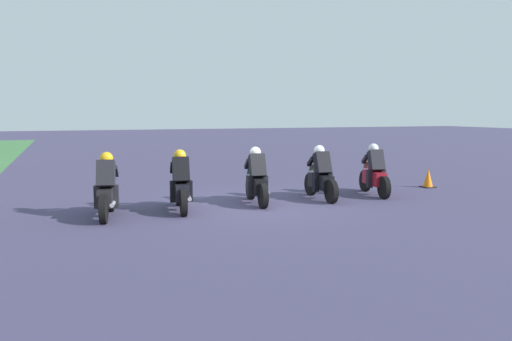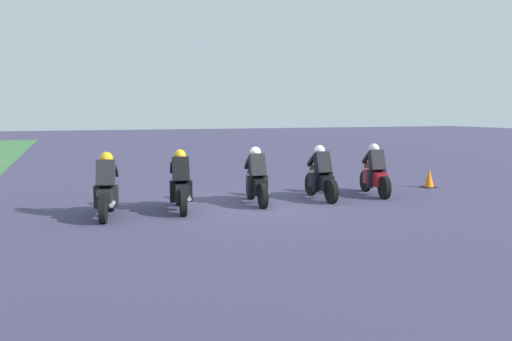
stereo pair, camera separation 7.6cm
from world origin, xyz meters
name	(u,v)px [view 2 (the right image)]	position (x,y,z in m)	size (l,w,h in m)	color
ground_plane	(255,205)	(0.00, 0.00, 0.00)	(120.00, 120.00, 0.00)	#3E3957
rider_lane_a	(375,174)	(0.23, -3.84, 0.62)	(2.03, 0.62, 1.51)	black
rider_lane_b	(321,177)	(0.16, -2.03, 0.62)	(2.04, 0.55, 1.51)	black
rider_lane_c	(257,180)	(0.15, -0.10, 0.62)	(2.04, 0.58, 1.51)	black
rider_lane_d	(181,186)	(-0.08, 1.99, 0.62)	(2.04, 0.59, 1.51)	black
rider_lane_e	(107,190)	(-0.24, 3.75, 0.62)	(2.03, 0.62, 1.51)	black
traffic_cone	(429,179)	(0.86, -6.33, 0.28)	(0.40, 0.40, 0.61)	black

